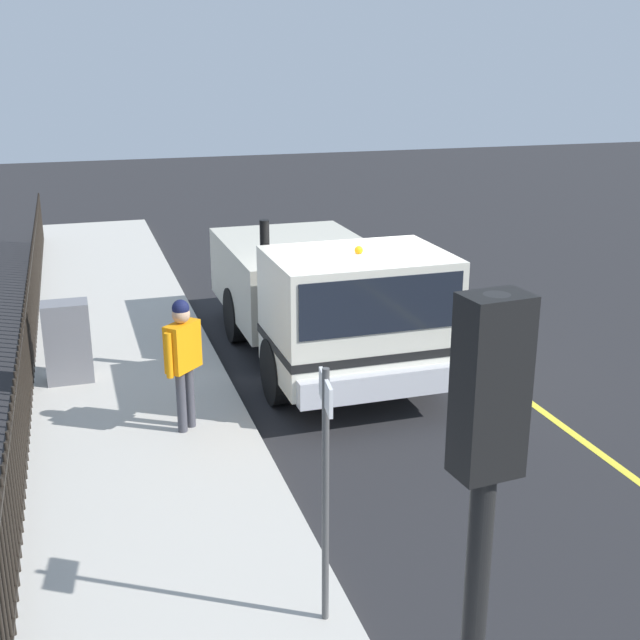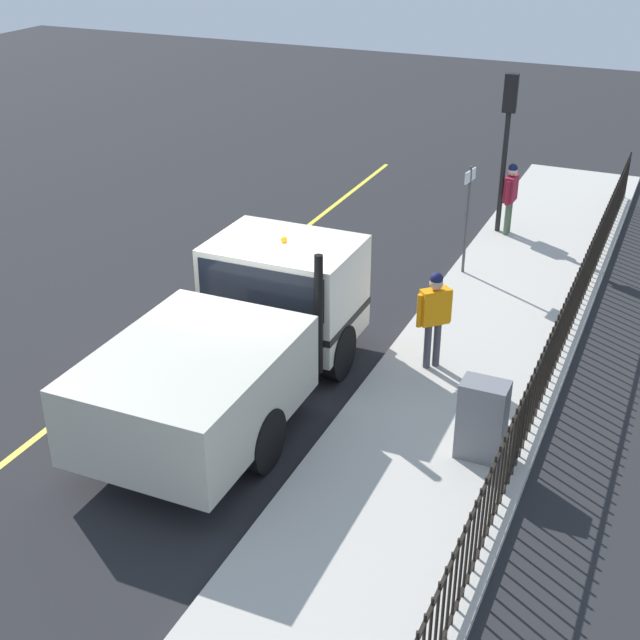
{
  "view_description": "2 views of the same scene",
  "coord_description": "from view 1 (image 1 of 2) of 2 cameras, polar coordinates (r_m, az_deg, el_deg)",
  "views": [
    {
      "loc": [
        3.93,
        10.85,
        4.77
      ],
      "look_at": [
        0.69,
        0.34,
        1.2
      ],
      "focal_mm": 45.81,
      "sensor_mm": 36.0,
      "label": 1
    },
    {
      "loc": [
        6.26,
        -11.53,
        7.62
      ],
      "look_at": [
        1.36,
        -0.54,
        1.48
      ],
      "focal_mm": 48.71,
      "sensor_mm": 36.0,
      "label": 2
    }
  ],
  "objects": [
    {
      "name": "utility_cabinet",
      "position": [
        12.64,
        -17.22,
        -1.47
      ],
      "size": [
        0.67,
        0.45,
        1.22
      ],
      "primitive_type": "cube",
      "color": "slate",
      "rests_on": "sidewalk_slab"
    },
    {
      "name": "lane_marking",
      "position": [
        13.33,
        11.43,
        -3.37
      ],
      "size": [
        0.12,
        24.56,
        0.01
      ],
      "primitive_type": "cube",
      "color": "yellow",
      "rests_on": "ground"
    },
    {
      "name": "sidewalk_slab",
      "position": [
        11.84,
        -13.12,
        -5.94
      ],
      "size": [
        3.04,
        27.29,
        0.13
      ],
      "primitive_type": "cube",
      "color": "#B7B2A8",
      "rests_on": "ground"
    },
    {
      "name": "work_truck",
      "position": [
        12.81,
        0.42,
        1.86
      ],
      "size": [
        2.54,
        5.91,
        2.53
      ],
      "rotation": [
        0.0,
        0.0,
        0.01
      ],
      "color": "silver",
      "rests_on": "ground"
    },
    {
      "name": "traffic_light_near",
      "position": [
        3.96,
        11.23,
        -13.04
      ],
      "size": [
        0.32,
        0.24,
        3.68
      ],
      "rotation": [
        0.0,
        0.0,
        3.24
      ],
      "color": "black",
      "rests_on": "sidewalk_slab"
    },
    {
      "name": "traffic_cone",
      "position": [
        14.61,
        5.69,
        0.3
      ],
      "size": [
        0.5,
        0.5,
        0.71
      ],
      "primitive_type": "cone",
      "color": "orange",
      "rests_on": "ground"
    },
    {
      "name": "iron_fence",
      "position": [
        11.6,
        -19.87,
        -3.4
      ],
      "size": [
        0.04,
        23.23,
        1.24
      ],
      "color": "black",
      "rests_on": "sidewalk_slab"
    },
    {
      "name": "worker_standing",
      "position": [
        10.48,
        -9.55,
        -2.17
      ],
      "size": [
        0.51,
        0.51,
        1.76
      ],
      "rotation": [
        0.0,
        0.0,
        -2.37
      ],
      "color": "orange",
      "rests_on": "sidewalk_slab"
    },
    {
      "name": "street_sign",
      "position": [
        6.74,
        0.39,
        -10.31
      ],
      "size": [
        0.1,
        0.5,
        2.32
      ],
      "color": "#4C4C4C",
      "rests_on": "sidewalk_slab"
    },
    {
      "name": "ground_plane",
      "position": [
        12.49,
        2.59,
        -4.51
      ],
      "size": [
        60.04,
        60.04,
        0.0
      ],
      "primitive_type": "plane",
      "color": "#232326",
      "rests_on": "ground"
    }
  ]
}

